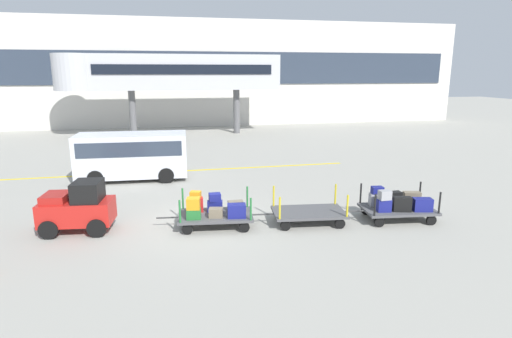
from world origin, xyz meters
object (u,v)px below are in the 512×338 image
object	(u,v)px
baggage_cart_tail	(398,204)
shuttle_van	(132,153)
baggage_cart_lead	(214,211)
baggage_cart_middle	(309,213)
baggage_tug	(78,208)

from	to	relation	value
baggage_cart_tail	shuttle_van	distance (m)	11.59
baggage_cart_lead	baggage_cart_tail	distance (m)	6.04
baggage_cart_middle	baggage_cart_tail	size ratio (longest dim) A/B	1.00
baggage_cart_tail	shuttle_van	size ratio (longest dim) A/B	0.63
baggage_tug	baggage_cart_tail	distance (m)	10.16
baggage_cart_middle	baggage_cart_tail	bearing A→B (deg)	-6.24
baggage_tug	baggage_cart_middle	distance (m)	7.17
baggage_tug	shuttle_van	xyz separation A→B (m)	(1.17, 6.27, 0.48)
baggage_cart_middle	shuttle_van	world-z (taller)	shuttle_van
baggage_cart_lead	shuttle_van	world-z (taller)	shuttle_van
baggage_cart_middle	shuttle_van	size ratio (longest dim) A/B	0.63
baggage_cart_tail	shuttle_van	bearing A→B (deg)	140.57
baggage_cart_tail	baggage_cart_lead	bearing A→B (deg)	173.99
baggage_tug	baggage_cart_lead	size ratio (longest dim) A/B	0.72
baggage_tug	shuttle_van	bearing A→B (deg)	79.42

